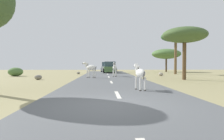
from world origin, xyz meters
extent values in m
plane|color=#998E60|center=(0.00, 0.00, 0.00)|extent=(90.00, 90.00, 0.00)
cube|color=#56595B|center=(0.38, 0.00, 0.03)|extent=(6.00, 64.00, 0.05)
cube|color=silver|center=(0.38, 2.00, 0.05)|extent=(0.16, 2.00, 0.01)
cube|color=silver|center=(0.38, 8.00, 0.05)|extent=(0.16, 2.00, 0.01)
cube|color=silver|center=(0.38, 14.00, 0.05)|extent=(0.16, 2.00, 0.01)
cube|color=silver|center=(0.38, 20.00, 0.05)|extent=(0.16, 2.00, 0.01)
cube|color=silver|center=(0.38, 26.00, 0.05)|extent=(0.16, 2.00, 0.01)
ellipsoid|color=silver|center=(1.06, 15.13, 1.00)|extent=(0.58, 1.13, 0.51)
cylinder|color=silver|center=(0.87, 14.80, 0.42)|extent=(0.12, 0.12, 0.74)
cylinder|color=#28231E|center=(0.87, 14.80, 0.07)|extent=(0.14, 0.14, 0.05)
cylinder|color=silver|center=(1.15, 14.76, 0.42)|extent=(0.12, 0.12, 0.74)
cylinder|color=#28231E|center=(1.15, 14.76, 0.07)|extent=(0.14, 0.14, 0.05)
cylinder|color=silver|center=(0.97, 15.50, 0.42)|extent=(0.12, 0.12, 0.74)
cylinder|color=#28231E|center=(0.97, 15.50, 0.07)|extent=(0.14, 0.14, 0.05)
cylinder|color=silver|center=(1.25, 15.46, 0.42)|extent=(0.12, 0.12, 0.74)
cylinder|color=#28231E|center=(1.25, 15.46, 0.07)|extent=(0.14, 0.14, 0.05)
cylinder|color=silver|center=(0.99, 14.62, 1.27)|extent=(0.25, 0.41, 0.43)
cube|color=black|center=(0.99, 14.62, 1.36)|extent=(0.09, 0.36, 0.30)
ellipsoid|color=silver|center=(0.95, 14.37, 1.43)|extent=(0.26, 0.49, 0.24)
ellipsoid|color=black|center=(0.92, 14.18, 1.41)|extent=(0.16, 0.18, 0.14)
cone|color=silver|center=(0.90, 14.49, 1.55)|extent=(0.10, 0.10, 0.14)
cone|color=silver|center=(1.04, 14.47, 1.55)|extent=(0.10, 0.10, 0.14)
cylinder|color=black|center=(1.14, 15.67, 0.91)|extent=(0.06, 0.16, 0.44)
ellipsoid|color=silver|center=(-1.38, 13.03, 1.03)|extent=(1.17, 0.98, 0.52)
cylinder|color=silver|center=(-1.60, 13.34, 0.43)|extent=(0.15, 0.15, 0.76)
cylinder|color=#28231E|center=(-1.60, 13.34, 0.08)|extent=(0.18, 0.18, 0.05)
cylinder|color=silver|center=(-1.76, 13.11, 0.43)|extent=(0.15, 0.15, 0.76)
cylinder|color=#28231E|center=(-1.76, 13.11, 0.08)|extent=(0.18, 0.18, 0.05)
cylinder|color=silver|center=(-1.00, 12.95, 0.43)|extent=(0.15, 0.15, 0.76)
cylinder|color=#28231E|center=(-1.00, 12.95, 0.08)|extent=(0.18, 0.18, 0.05)
cylinder|color=silver|center=(-1.15, 12.71, 0.43)|extent=(0.15, 0.15, 0.76)
cylinder|color=#28231E|center=(-1.15, 12.71, 0.08)|extent=(0.18, 0.18, 0.05)
cylinder|color=silver|center=(-1.82, 13.32, 1.30)|extent=(0.44, 0.38, 0.45)
cube|color=black|center=(-1.82, 13.32, 1.39)|extent=(0.33, 0.23, 0.31)
ellipsoid|color=silver|center=(-2.04, 13.46, 1.46)|extent=(0.52, 0.43, 0.24)
ellipsoid|color=black|center=(-2.20, 13.56, 1.44)|extent=(0.22, 0.21, 0.15)
cone|color=silver|center=(-1.90, 13.45, 1.58)|extent=(0.13, 0.13, 0.14)
cone|color=silver|center=(-1.98, 13.33, 1.58)|extent=(0.13, 0.13, 0.14)
cylinder|color=black|center=(-0.91, 12.72, 0.93)|extent=(0.15, 0.12, 0.45)
ellipsoid|color=silver|center=(1.64, 3.48, 0.89)|extent=(0.54, 1.01, 0.45)
cylinder|color=silver|center=(1.71, 3.80, 0.38)|extent=(0.11, 0.11, 0.65)
cylinder|color=#28231E|center=(1.71, 3.80, 0.07)|extent=(0.13, 0.13, 0.04)
cylinder|color=silver|center=(1.47, 3.76, 0.38)|extent=(0.11, 0.11, 0.65)
cylinder|color=#28231E|center=(1.47, 3.76, 0.07)|extent=(0.13, 0.13, 0.04)
cylinder|color=silver|center=(1.81, 3.19, 0.38)|extent=(0.11, 0.11, 0.65)
cylinder|color=#28231E|center=(1.81, 3.19, 0.07)|extent=(0.13, 0.13, 0.04)
cylinder|color=silver|center=(1.57, 3.15, 0.38)|extent=(0.11, 0.11, 0.65)
cylinder|color=#28231E|center=(1.57, 3.15, 0.07)|extent=(0.13, 0.13, 0.04)
cylinder|color=silver|center=(1.56, 3.93, 1.13)|extent=(0.23, 0.37, 0.38)
cube|color=black|center=(1.56, 3.93, 1.20)|extent=(0.09, 0.32, 0.26)
ellipsoid|color=silver|center=(1.52, 4.15, 1.27)|extent=(0.24, 0.44, 0.21)
ellipsoid|color=black|center=(1.49, 4.31, 1.25)|extent=(0.14, 0.16, 0.13)
cone|color=silver|center=(1.60, 4.06, 1.37)|extent=(0.09, 0.09, 0.12)
cone|color=silver|center=(1.48, 4.04, 1.37)|extent=(0.09, 0.09, 0.12)
cylinder|color=black|center=(1.72, 3.01, 0.81)|extent=(0.06, 0.14, 0.39)
cube|color=#476B38|center=(0.85, 24.70, 0.63)|extent=(1.87, 4.23, 0.80)
cube|color=#334751|center=(0.86, 24.50, 1.41)|extent=(1.68, 2.23, 0.76)
cube|color=black|center=(0.82, 26.86, 0.36)|extent=(1.71, 0.19, 0.24)
cylinder|color=black|center=(1.73, 26.06, 0.39)|extent=(0.23, 0.68, 0.68)
cylinder|color=black|center=(-0.07, 26.03, 0.39)|extent=(0.23, 0.68, 0.68)
cylinder|color=black|center=(1.78, 23.36, 0.39)|extent=(0.23, 0.68, 0.68)
cylinder|color=black|center=(-0.02, 23.33, 0.39)|extent=(0.23, 0.68, 0.68)
cube|color=silver|center=(0.56, 29.93, 0.63)|extent=(2.12, 4.33, 0.80)
cube|color=#334751|center=(0.54, 29.73, 1.41)|extent=(1.81, 2.32, 0.76)
cube|color=black|center=(0.73, 32.09, 0.36)|extent=(1.72, 0.29, 0.24)
cylinder|color=black|center=(1.56, 31.21, 0.39)|extent=(0.27, 0.70, 0.68)
cylinder|color=black|center=(-0.23, 31.35, 0.39)|extent=(0.27, 0.70, 0.68)
cylinder|color=black|center=(1.35, 28.52, 0.39)|extent=(0.27, 0.70, 0.68)
cylinder|color=black|center=(-0.44, 28.66, 0.39)|extent=(0.27, 0.70, 0.68)
cylinder|color=#4C3823|center=(11.34, 29.29, 1.18)|extent=(0.30, 0.30, 2.36)
ellipsoid|color=#4C7038|center=(11.34, 29.29, 3.27)|extent=(5.20, 5.20, 1.82)
cylinder|color=brown|center=(6.89, 10.67, 1.62)|extent=(0.33, 0.33, 3.24)
ellipsoid|color=#425B2D|center=(6.89, 10.67, 3.90)|extent=(3.82, 3.82, 1.34)
cylinder|color=brown|center=(9.87, 20.76, 2.24)|extent=(0.36, 0.36, 4.49)
ellipsoid|color=#2D5628|center=(9.87, 20.76, 5.19)|extent=(4.01, 4.01, 1.41)
ellipsoid|color=#4C7038|center=(-10.26, 16.92, 0.50)|extent=(1.65, 1.49, 0.99)
ellipsoid|color=gray|center=(-5.92, 11.35, 0.21)|extent=(0.65, 0.58, 0.42)
ellipsoid|color=#A89E8C|center=(6.60, 16.67, 0.20)|extent=(0.55, 0.57, 0.41)
ellipsoid|color=gray|center=(-3.60, 21.24, 0.16)|extent=(0.46, 0.42, 0.33)
camera|label=1|loc=(-0.25, -6.36, 1.32)|focal=31.84mm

